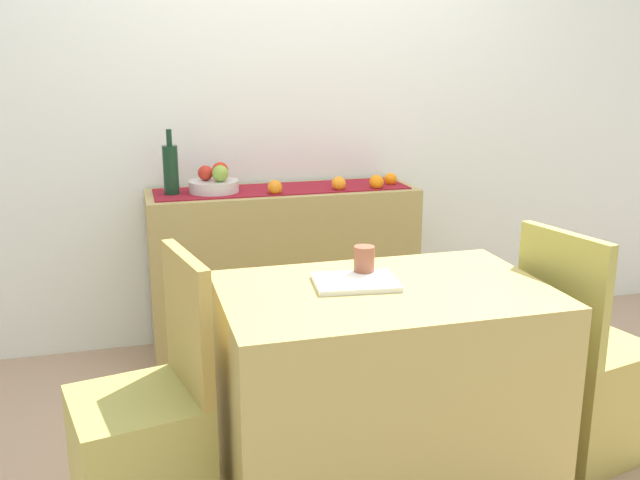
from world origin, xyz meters
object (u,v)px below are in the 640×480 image
(chair_near_window, at_px, (145,448))
(dining_table, at_px, (383,389))
(wine_bottle, at_px, (171,169))
(open_book, at_px, (356,282))
(coffee_cup, at_px, (364,261))
(fruit_bowl, at_px, (214,186))
(sideboard_console, at_px, (283,271))
(chair_by_corner, at_px, (583,388))

(chair_near_window, bearing_deg, dining_table, -0.23)
(wine_bottle, height_order, open_book, wine_bottle)
(open_book, xyz_separation_m, coffee_cup, (0.06, 0.08, 0.05))
(fruit_bowl, bearing_deg, sideboard_console, 0.00)
(dining_table, bearing_deg, coffee_cup, 99.86)
(chair_near_window, xyz_separation_m, chair_by_corner, (1.63, -0.01, 0.00))
(fruit_bowl, distance_m, coffee_cup, 1.19)
(coffee_cup, xyz_separation_m, chair_near_window, (-0.79, -0.14, -0.53))
(dining_table, bearing_deg, fruit_bowl, 107.85)
(open_book, bearing_deg, fruit_bowl, 111.67)
(wine_bottle, xyz_separation_m, dining_table, (0.61, -1.27, -0.60))
(chair_near_window, bearing_deg, coffee_cup, 10.23)
(fruit_bowl, height_order, open_book, fruit_bowl)
(sideboard_console, xyz_separation_m, chair_near_window, (-0.74, -1.27, -0.16))
(fruit_bowl, distance_m, dining_table, 1.43)
(fruit_bowl, distance_m, open_book, 1.26)
(sideboard_console, relative_size, dining_table, 1.21)
(wine_bottle, xyz_separation_m, chair_by_corner, (1.42, -1.27, -0.70))
(fruit_bowl, relative_size, coffee_cup, 2.21)
(dining_table, bearing_deg, sideboard_console, 93.20)
(open_book, distance_m, chair_by_corner, 1.02)
(sideboard_console, relative_size, coffee_cup, 12.22)
(fruit_bowl, relative_size, chair_by_corner, 0.27)
(fruit_bowl, relative_size, open_book, 0.86)
(chair_by_corner, bearing_deg, dining_table, 179.74)
(fruit_bowl, bearing_deg, chair_near_window, -107.76)
(wine_bottle, distance_m, chair_by_corner, 2.04)
(sideboard_console, bearing_deg, fruit_bowl, 180.00)
(sideboard_console, xyz_separation_m, chair_by_corner, (0.89, -1.27, -0.16))
(wine_bottle, relative_size, chair_near_window, 0.35)
(wine_bottle, xyz_separation_m, open_book, (0.53, -1.21, -0.22))
(sideboard_console, distance_m, dining_table, 1.27)
(sideboard_console, xyz_separation_m, dining_table, (0.07, -1.27, -0.05))
(wine_bottle, distance_m, coffee_cup, 1.28)
(chair_near_window, bearing_deg, open_book, 4.63)
(wine_bottle, bearing_deg, open_book, -66.49)
(chair_near_window, distance_m, chair_by_corner, 1.63)
(wine_bottle, xyz_separation_m, chair_near_window, (-0.21, -1.27, -0.70))
(open_book, relative_size, chair_near_window, 0.31)
(dining_table, distance_m, coffee_cup, 0.45)
(open_book, bearing_deg, chair_near_window, -168.77)
(sideboard_console, relative_size, chair_near_window, 1.48)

